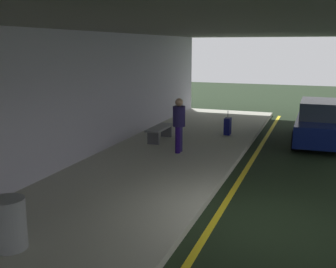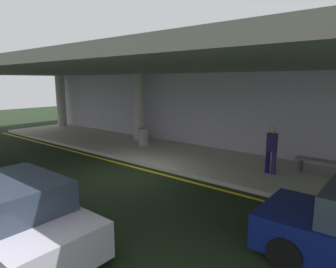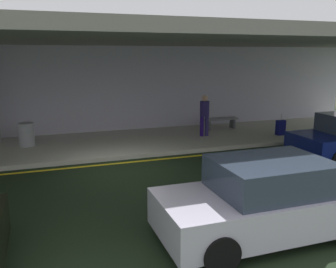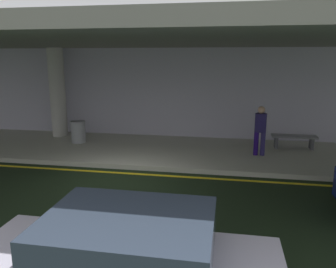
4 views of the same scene
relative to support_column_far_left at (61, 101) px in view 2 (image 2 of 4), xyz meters
name	(u,v)px [view 2 (image 2 of 4)]	position (x,y,z in m)	size (l,w,h in m)	color
ground_plane	(132,174)	(12.00, -4.42, -1.97)	(60.00, 60.00, 0.00)	black
sidewalk	(182,156)	(12.00, -1.32, -1.90)	(26.00, 4.20, 0.15)	#B4B3A3
lane_stripe_yellow	(144,170)	(12.00, -3.76, -1.97)	(26.00, 0.14, 0.01)	yellow
support_column_far_left	(61,101)	(0.00, 0.00, 0.00)	(0.64, 0.64, 3.65)	#B0AE9B
support_column_left_mid	(139,107)	(8.00, 0.00, 0.00)	(0.64, 0.64, 3.65)	#B3B0A9
ceiling_overhang	(175,68)	(12.00, -1.82, 1.97)	(28.00, 13.20, 0.30)	slate
terminal_back_wall	(209,112)	(12.00, 0.93, -0.07)	(26.00, 0.30, 3.80)	#ADA9BB
car_silver	(13,216)	(13.78, -9.38, -1.26)	(4.10, 1.92, 1.50)	#B9B5C7
traveler_with_luggage	(272,147)	(16.11, -1.55, -0.86)	(0.38, 0.38, 1.68)	#1D0B5A
bench_metal	(319,164)	(17.43, -0.41, -1.47)	(1.60, 0.50, 0.48)	slate
trash_bin_steel	(144,137)	(9.27, -0.96, -1.40)	(0.56, 0.56, 0.85)	gray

